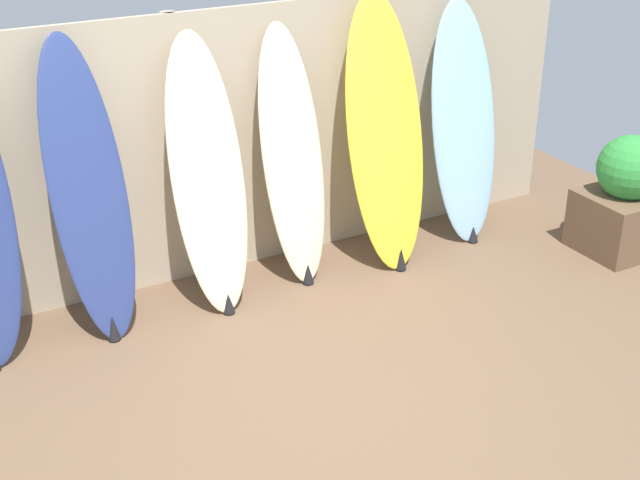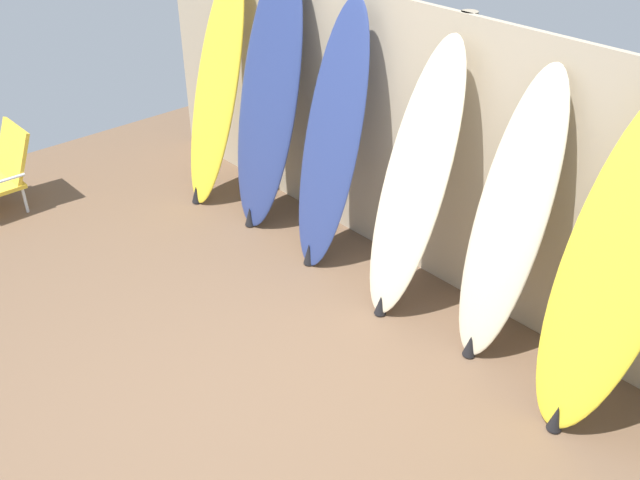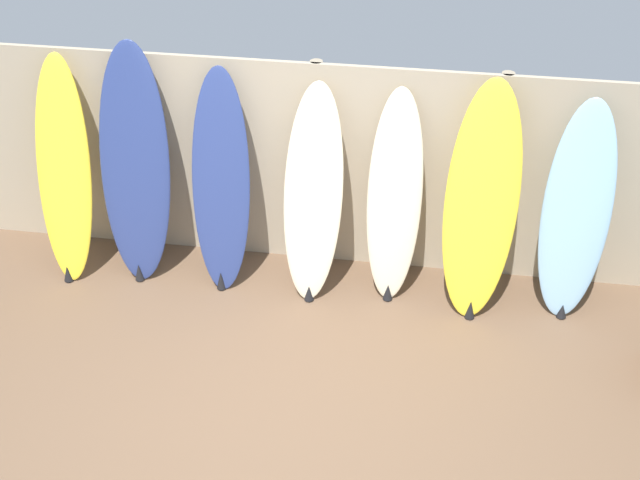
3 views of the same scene
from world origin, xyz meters
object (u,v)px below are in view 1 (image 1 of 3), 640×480
at_px(surfboard_cream_4, 292,158).
at_px(surfboard_yellow_5, 385,135).
at_px(surfboard_navy_2, 89,195).
at_px(surfboard_cream_3, 208,177).
at_px(surfboard_skyblue_6, 464,124).
at_px(planter_box, 625,199).

xyz_separation_m(surfboard_cream_4, surfboard_yellow_5, (0.66, -0.09, 0.07)).
distance_m(surfboard_navy_2, surfboard_cream_3, 0.74).
height_order(surfboard_cream_3, surfboard_yellow_5, surfboard_yellow_5).
relative_size(surfboard_navy_2, surfboard_skyblue_6, 1.04).
bearing_deg(surfboard_navy_2, planter_box, -12.04).
distance_m(surfboard_navy_2, surfboard_cream_4, 1.37).
bearing_deg(surfboard_skyblue_6, surfboard_cream_3, -178.46).
height_order(surfboard_navy_2, surfboard_yellow_5, surfboard_yellow_5).
xyz_separation_m(surfboard_navy_2, planter_box, (3.62, -0.77, -0.49)).
bearing_deg(surfboard_skyblue_6, surfboard_navy_2, -179.12).
relative_size(surfboard_cream_4, planter_box, 1.96).
distance_m(surfboard_cream_4, planter_box, 2.44).
height_order(surfboard_cream_3, planter_box, surfboard_cream_3).
relative_size(surfboard_navy_2, surfboard_cream_3, 1.04).
bearing_deg(surfboard_cream_4, surfboard_cream_3, -173.11).
relative_size(surfboard_navy_2, surfboard_yellow_5, 0.97).
height_order(surfboard_navy_2, planter_box, surfboard_navy_2).
height_order(surfboard_navy_2, surfboard_cream_4, surfboard_navy_2).
relative_size(surfboard_yellow_5, surfboard_skyblue_6, 1.07).
bearing_deg(surfboard_cream_3, surfboard_yellow_5, -0.68).
relative_size(surfboard_cream_3, surfboard_cream_4, 1.01).
xyz_separation_m(surfboard_cream_3, surfboard_cream_4, (0.63, 0.08, -0.01)).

